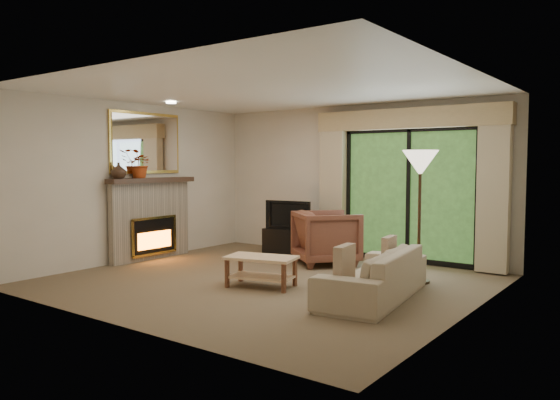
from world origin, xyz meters
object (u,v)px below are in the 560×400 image
Objects in this scene: media_console at (290,242)px; armchair at (326,237)px; sofa at (373,274)px; coffee_table at (261,272)px.

armchair is (0.99, -0.39, 0.20)m from media_console.
media_console is 3.25m from sofa.
armchair reaches higher than coffee_table.
media_console is at bearing 102.10° from coffee_table.
media_console is 2.55m from coffee_table.
media_console is at bearing 18.44° from armchair.
sofa is 2.23× the size of coffee_table.
armchair is 0.47× the size of sofa.
sofa is at bearing 176.09° from armchair.
coffee_table is at bearing -84.95° from sofa.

